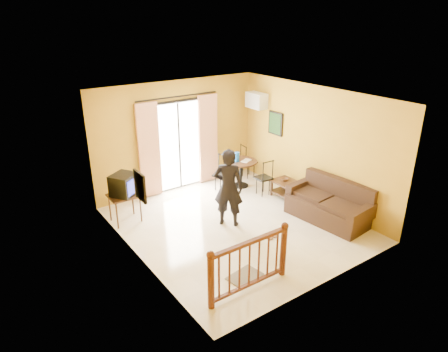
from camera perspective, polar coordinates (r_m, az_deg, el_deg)
ground at (r=8.80m, az=1.71°, el=-6.93°), size 5.00×5.00×0.00m
room_shell at (r=8.11m, az=1.85°, el=3.63°), size 5.00×5.00×5.00m
balcony_door at (r=10.22m, az=-6.41°, el=4.45°), size 2.25×0.14×2.46m
tv_table at (r=8.95m, az=-14.08°, el=-3.05°), size 0.65×0.54×0.65m
television at (r=8.83m, az=-14.06°, el=-1.18°), size 0.69×0.67×0.47m
picture_left at (r=6.97m, az=-11.90°, el=-1.45°), size 0.05×0.42×0.52m
dining_table at (r=10.48m, az=2.41°, el=1.41°), size 0.85×0.85×0.71m
water_jug at (r=10.34m, az=1.86°, el=2.76°), size 0.13×0.13×0.25m
serving_tray at (r=10.40m, az=3.21°, el=2.19°), size 0.33×0.27×0.02m
dining_chairs at (r=10.64m, az=2.88°, el=-1.53°), size 1.67×1.58×0.95m
air_conditioner at (r=10.73m, az=4.64°, el=10.70°), size 0.31×0.60×0.40m
botanical_print at (r=10.44m, az=7.36°, el=7.45°), size 0.05×0.50×0.60m
coffee_table at (r=9.95m, az=9.40°, el=-1.78°), size 0.54×0.97×0.43m
bowl at (r=10.02m, az=8.63°, el=-0.49°), size 0.21×0.21×0.06m
sofa at (r=9.18m, az=14.89°, el=-4.05°), size 1.06×1.99×0.91m
standing_person at (r=8.44m, az=0.63°, el=-1.69°), size 0.73×0.74×1.73m
stair_balustrade at (r=6.63m, az=3.65°, el=-12.05°), size 1.63×0.13×1.04m
doormat at (r=7.23m, az=2.97°, el=-14.13°), size 0.66×0.49×0.02m
sandals at (r=8.41m, az=6.58°, el=-8.50°), size 0.27×0.26×0.03m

